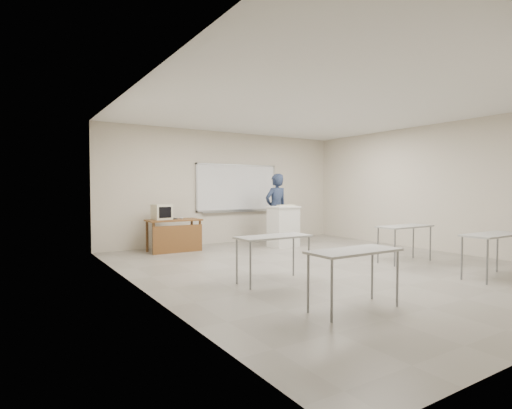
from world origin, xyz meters
TOP-DOWN VIEW (x-y plane):
  - floor at (0.00, 0.00)m, footprint 7.00×8.00m
  - whiteboard at (0.30, 3.97)m, footprint 2.48×0.10m
  - student_desks at (-0.00, -1.35)m, footprint 4.40×2.20m
  - instructor_desk at (-1.80, 3.19)m, footprint 1.23×0.62m
  - podium at (0.80, 2.50)m, footprint 0.73×0.53m
  - crt_monitor at (-2.05, 3.43)m, footprint 0.39×0.44m
  - laptop at (-1.90, 3.46)m, footprint 0.35×0.33m
  - mouse at (-1.59, 3.35)m, footprint 0.12×0.09m
  - keyboard at (0.95, 2.58)m, footprint 0.50×0.20m
  - presenter at (1.00, 3.11)m, footprint 0.71×0.49m

SIDE VIEW (x-z plane):
  - floor at x=0.00m, z-range -0.01..0.00m
  - instructor_desk at x=-1.80m, z-range 0.14..0.89m
  - podium at x=0.80m, z-range 0.00..1.03m
  - student_desks at x=0.00m, z-range 0.31..1.04m
  - mouse at x=-1.59m, z-range 0.75..0.79m
  - laptop at x=-1.90m, z-range 0.68..0.94m
  - crt_monitor at x=-2.05m, z-range 0.74..1.11m
  - presenter at x=1.00m, z-range 0.00..1.87m
  - keyboard at x=0.95m, z-range 1.03..1.05m
  - whiteboard at x=0.30m, z-range 0.83..2.14m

